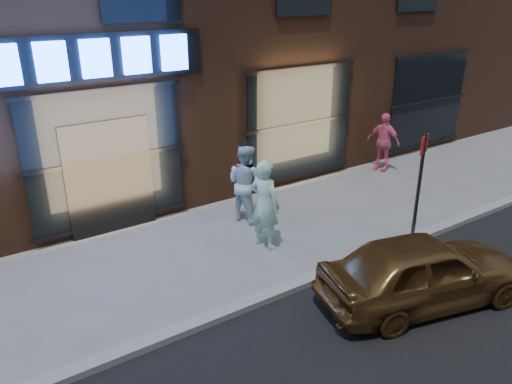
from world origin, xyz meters
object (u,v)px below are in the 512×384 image
(man_bowtie, at_px, (265,204))
(gold_sedan, at_px, (424,270))
(man_cap, at_px, (245,183))
(sign_post, at_px, (420,178))
(passerby, at_px, (383,142))

(man_bowtie, xyz_separation_m, gold_sedan, (1.05, -3.01, -0.31))
(man_cap, height_order, gold_sedan, man_cap)
(man_cap, bearing_deg, sign_post, -157.00)
(passerby, bearing_deg, man_cap, -101.14)
(man_bowtie, distance_m, passerby, 5.64)
(man_cap, bearing_deg, man_bowtie, 146.30)
(man_cap, relative_size, sign_post, 0.78)
(man_bowtie, distance_m, sign_post, 3.11)
(man_cap, relative_size, passerby, 1.07)
(gold_sedan, xyz_separation_m, sign_post, (1.67, 1.56, 0.75))
(passerby, relative_size, sign_post, 0.73)
(passerby, xyz_separation_m, sign_post, (-2.61, -3.32, 0.53))
(man_cap, xyz_separation_m, sign_post, (2.35, -2.73, 0.48))
(sign_post, bearing_deg, man_bowtie, 130.47)
(man_cap, distance_m, gold_sedan, 4.35)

